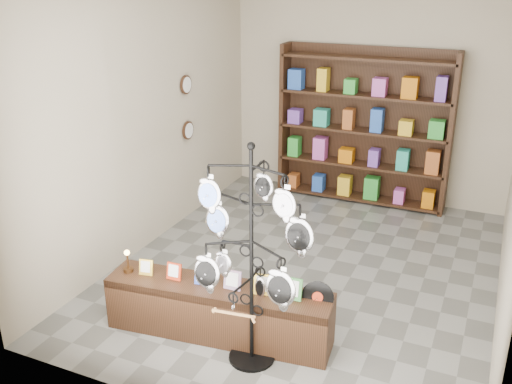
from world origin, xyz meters
TOP-DOWN VIEW (x-y plane):
  - ground at (0.00, 0.00)m, footprint 5.00×5.00m
  - room_envelope at (0.00, 0.00)m, footprint 5.00×5.00m
  - display_tree at (0.08, -1.72)m, footprint 1.01×0.85m
  - front_shelf at (-0.34, -1.53)m, footprint 2.12×0.66m
  - back_shelving at (0.00, 2.30)m, footprint 2.42×0.36m
  - wall_clocks at (-1.97, 0.80)m, footprint 0.03×0.24m

SIDE VIEW (x-z plane):
  - ground at x=0.00m, z-range 0.00..0.00m
  - front_shelf at x=-0.34m, z-range -0.11..0.63m
  - back_shelving at x=0.00m, z-range -0.07..2.13m
  - display_tree at x=0.08m, z-range 0.15..2.12m
  - wall_clocks at x=-1.97m, z-range 1.08..1.92m
  - room_envelope at x=0.00m, z-range -0.65..4.35m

